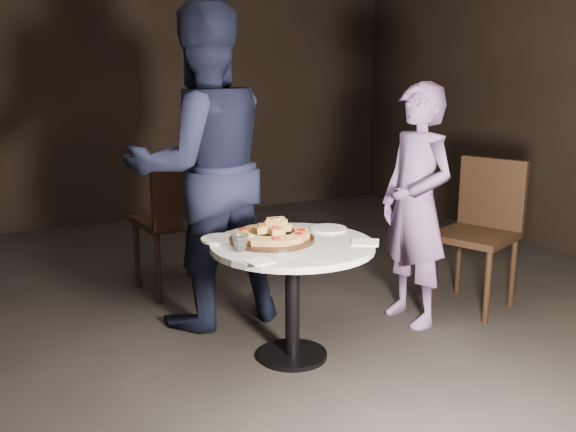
{
  "coord_description": "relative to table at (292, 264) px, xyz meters",
  "views": [
    {
      "loc": [
        -1.47,
        -2.88,
        1.53
      ],
      "look_at": [
        0.03,
        -0.01,
        0.77
      ],
      "focal_mm": 40.0,
      "sensor_mm": 36.0,
      "label": 1
    }
  ],
  "objects": [
    {
      "name": "plate_right",
      "position": [
        0.3,
        0.14,
        0.13
      ],
      "size": [
        0.24,
        0.24,
        0.01
      ],
      "primitive_type": "cylinder",
      "rotation": [
        0.0,
        0.0,
        -0.24
      ],
      "color": "white",
      "rests_on": "table"
    },
    {
      "name": "chair_right",
      "position": [
        1.47,
        0.15,
        0.03
      ],
      "size": [
        0.59,
        0.58,
        0.95
      ],
      "rotation": [
        0.0,
        0.0,
        -1.2
      ],
      "color": "black",
      "rests_on": "ground"
    },
    {
      "name": "napkin_near",
      "position": [
        -0.3,
        -0.23,
        0.12
      ],
      "size": [
        0.13,
        0.13,
        0.01
      ],
      "primitive_type": "cube",
      "rotation": [
        0.0,
        0.0,
        0.13
      ],
      "color": "white",
      "rests_on": "table"
    },
    {
      "name": "diner_navy",
      "position": [
        -0.22,
        0.71,
        0.42
      ],
      "size": [
        0.93,
        0.73,
        1.89
      ],
      "primitive_type": "imported",
      "rotation": [
        0.0,
        0.0,
        3.16
      ],
      "color": "black",
      "rests_on": "ground"
    },
    {
      "name": "water_glass",
      "position": [
        -0.3,
        -0.01,
        0.16
      ],
      "size": [
        0.09,
        0.09,
        0.08
      ],
      "primitive_type": "imported",
      "rotation": [
        0.0,
        0.0,
        0.0
      ],
      "color": "silver",
      "rests_on": "table"
    },
    {
      "name": "plate_left",
      "position": [
        -0.31,
        0.21,
        0.13
      ],
      "size": [
        0.27,
        0.27,
        0.01
      ],
      "primitive_type": "cylinder",
      "rotation": [
        0.0,
        0.0,
        0.32
      ],
      "color": "white",
      "rests_on": "table"
    },
    {
      "name": "focaccia_pile",
      "position": [
        -0.08,
        0.07,
        0.17
      ],
      "size": [
        0.4,
        0.4,
        0.11
      ],
      "rotation": [
        0.0,
        0.0,
        -0.43
      ],
      "color": "#BA8548",
      "rests_on": "serving_board"
    },
    {
      "name": "serving_board",
      "position": [
        -0.08,
        0.07,
        0.13
      ],
      "size": [
        0.56,
        0.56,
        0.02
      ],
      "primitive_type": "cylinder",
      "rotation": [
        0.0,
        0.0,
        -0.31
      ],
      "color": "black",
      "rests_on": "table"
    },
    {
      "name": "diner_teal",
      "position": [
        0.89,
        0.12,
        0.2
      ],
      "size": [
        0.37,
        0.54,
        1.45
      ],
      "primitive_type": "imported",
      "rotation": [
        0.0,
        0.0,
        -1.52
      ],
      "color": "slate",
      "rests_on": "ground"
    },
    {
      "name": "table",
      "position": [
        0.0,
        0.0,
        0.0
      ],
      "size": [
        0.97,
        0.97,
        0.64
      ],
      "rotation": [
        0.0,
        0.0,
        0.15
      ],
      "color": "black",
      "rests_on": "ground"
    },
    {
      "name": "chair_far",
      "position": [
        -0.21,
        1.23,
        0.05
      ],
      "size": [
        0.5,
        0.52,
        0.99
      ],
      "rotation": [
        0.0,
        0.0,
        3.23
      ],
      "color": "black",
      "rests_on": "ground"
    },
    {
      "name": "floor",
      "position": [
        -0.03,
        0.06,
        -0.52
      ],
      "size": [
        7.0,
        7.0,
        0.0
      ],
      "primitive_type": "plane",
      "color": "black",
      "rests_on": "ground"
    },
    {
      "name": "napkin_far",
      "position": [
        0.33,
        -0.18,
        0.12
      ],
      "size": [
        0.19,
        0.19,
        0.01
      ],
      "primitive_type": "cube",
      "rotation": [
        0.0,
        0.0,
        -0.64
      ],
      "color": "white",
      "rests_on": "table"
    }
  ]
}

